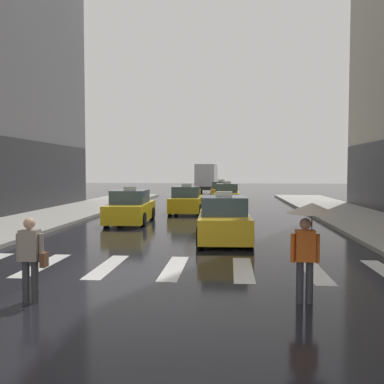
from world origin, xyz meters
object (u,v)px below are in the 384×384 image
(taxi_second, at_px, (131,208))
(taxi_fourth, at_px, (227,196))
(pedestrian_with_umbrella, at_px, (310,225))
(taxi_fifth, at_px, (221,191))
(taxi_third, at_px, (187,201))
(pedestrian_with_handbag, at_px, (31,255))
(box_truck, at_px, (207,177))
(taxi_lead, at_px, (224,220))

(taxi_second, relative_size, taxi_fourth, 1.00)
(pedestrian_with_umbrella, bearing_deg, taxi_fifth, 94.47)
(taxi_third, height_order, pedestrian_with_handbag, taxi_third)
(taxi_third, height_order, taxi_fifth, same)
(taxi_second, distance_m, pedestrian_with_umbrella, 13.55)
(taxi_third, distance_m, pedestrian_with_handbag, 17.63)
(taxi_second, xyz_separation_m, box_truck, (2.16, 28.96, 1.13))
(taxi_third, height_order, taxi_fourth, same)
(taxi_fourth, height_order, taxi_fifth, same)
(taxi_third, xyz_separation_m, taxi_fourth, (2.42, 5.91, 0.00))
(taxi_fifth, xyz_separation_m, pedestrian_with_umbrella, (2.31, -29.48, 0.79))
(pedestrian_with_handbag, bearing_deg, box_truck, 88.47)
(taxi_second, distance_m, taxi_fourth, 12.08)
(taxi_fourth, distance_m, box_truck, 18.02)
(pedestrian_with_umbrella, xyz_separation_m, pedestrian_with_handbag, (-5.33, -0.43, -0.58))
(taxi_fourth, xyz_separation_m, box_truck, (-2.51, 17.81, 1.13))
(taxi_fifth, bearing_deg, taxi_second, -103.09)
(pedestrian_with_handbag, bearing_deg, taxi_second, 94.88)
(taxi_fourth, height_order, pedestrian_with_handbag, taxi_fourth)
(taxi_lead, bearing_deg, taxi_fourth, 89.97)
(taxi_fourth, xyz_separation_m, pedestrian_with_umbrella, (1.73, -23.07, 0.79))
(taxi_lead, distance_m, taxi_fifth, 22.24)
(taxi_lead, height_order, pedestrian_with_umbrella, pedestrian_with_umbrella)
(pedestrian_with_handbag, bearing_deg, taxi_fifth, 84.22)
(taxi_lead, bearing_deg, box_truck, 94.25)
(taxi_lead, bearing_deg, taxi_second, 134.84)
(taxi_fifth, relative_size, pedestrian_with_handbag, 2.77)
(taxi_fourth, xyz_separation_m, taxi_fifth, (-0.58, 6.41, 0.00))
(taxi_fourth, relative_size, taxi_fifth, 1.00)
(taxi_second, distance_m, taxi_third, 5.69)
(taxi_third, relative_size, box_truck, 0.60)
(taxi_lead, relative_size, taxi_fourth, 1.00)
(taxi_fourth, distance_m, pedestrian_with_umbrella, 23.15)
(box_truck, bearing_deg, taxi_fifth, -80.42)
(taxi_fifth, xyz_separation_m, pedestrian_with_handbag, (-3.03, -29.91, 0.21))
(taxi_lead, xyz_separation_m, taxi_third, (-2.42, 9.92, 0.00))
(taxi_fifth, bearing_deg, pedestrian_with_handbag, -95.78)
(taxi_third, relative_size, pedestrian_with_umbrella, 2.34)
(taxi_lead, distance_m, taxi_fourth, 15.83)
(box_truck, height_order, pedestrian_with_handbag, box_truck)
(taxi_lead, xyz_separation_m, pedestrian_with_umbrella, (1.73, -7.25, 0.79))
(box_truck, bearing_deg, pedestrian_with_umbrella, -84.09)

